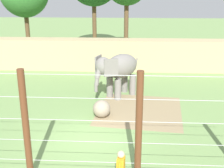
{
  "coord_description": "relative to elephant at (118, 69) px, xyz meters",
  "views": [
    {
      "loc": [
        1.62,
        -11.35,
        6.24
      ],
      "look_at": [
        0.77,
        3.63,
        1.4
      ],
      "focal_mm": 46.48,
      "sensor_mm": 36.0,
      "label": 1
    }
  ],
  "objects": [
    {
      "name": "ground_plane",
      "position": [
        -1.04,
        -5.47,
        -1.77
      ],
      "size": [
        120.0,
        120.0,
        0.0
      ],
      "primitive_type": "plane",
      "color": "#759956"
    },
    {
      "name": "dirt_patch",
      "position": [
        1.26,
        -2.13,
        -1.77
      ],
      "size": [
        4.98,
        5.2,
        0.01
      ],
      "primitive_type": "cube",
      "rotation": [
        0.0,
        0.0,
        -0.12
      ],
      "color": "#937F5B",
      "rests_on": "ground"
    },
    {
      "name": "embankment_wall",
      "position": [
        -1.04,
        6.54,
        -0.53
      ],
      "size": [
        36.0,
        1.8,
        2.48
      ],
      "primitive_type": "cube",
      "color": "tan",
      "rests_on": "ground"
    },
    {
      "name": "elephant",
      "position": [
        0.0,
        0.0,
        0.0
      ],
      "size": [
        2.96,
        3.06,
        2.68
      ],
      "color": "gray",
      "rests_on": "ground"
    },
    {
      "name": "enrichment_ball",
      "position": [
        -0.73,
        -3.08,
        -1.32
      ],
      "size": [
        0.91,
        0.91,
        0.91
      ],
      "primitive_type": "sphere",
      "color": "gray",
      "rests_on": "ground"
    },
    {
      "name": "cable_fence",
      "position": [
        -0.97,
        -8.33,
        0.2
      ],
      "size": [
        12.59,
        0.23,
        3.94
      ],
      "color": "brown",
      "rests_on": "ground"
    }
  ]
}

